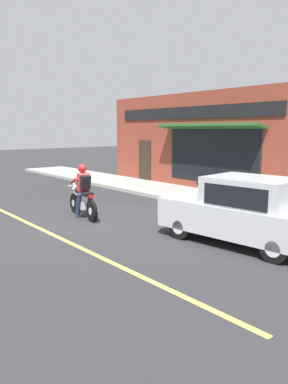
{
  "coord_description": "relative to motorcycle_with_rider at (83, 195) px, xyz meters",
  "views": [
    {
      "loc": [
        -5.86,
        -9.26,
        2.63
      ],
      "look_at": [
        0.55,
        -1.53,
        0.95
      ],
      "focal_mm": 35.0,
      "sensor_mm": 36.0,
      "label": 1
    }
  ],
  "objects": [
    {
      "name": "ground_plane",
      "position": [
        0.19,
        -0.47,
        -0.68
      ],
      "size": [
        80.0,
        80.0,
        0.0
      ],
      "primitive_type": "plane",
      "color": "#2B2B2D"
    },
    {
      "name": "sidewalk_curb",
      "position": [
        5.0,
        2.53,
        -0.61
      ],
      "size": [
        2.6,
        22.0,
        0.14
      ],
      "primitive_type": "cube",
      "color": "#9E9B93",
      "rests_on": "ground"
    },
    {
      "name": "lane_stripe",
      "position": [
        -1.61,
        2.53,
        -0.67
      ],
      "size": [
        0.12,
        19.8,
        0.01
      ],
      "primitive_type": "cube",
      "color": "#D1C64C",
      "rests_on": "ground"
    },
    {
      "name": "storefront_building",
      "position": [
        6.53,
        1.63,
        1.43
      ],
      "size": [
        1.25,
        10.67,
        4.2
      ],
      "color": "brown",
      "rests_on": "ground"
    },
    {
      "name": "motorcycle_with_rider",
      "position": [
        0.0,
        0.0,
        0.0
      ],
      "size": [
        0.65,
        2.01,
        1.62
      ],
      "color": "black",
      "rests_on": "ground"
    },
    {
      "name": "car_hatchback",
      "position": [
        1.49,
        -4.69,
        0.09
      ],
      "size": [
        2.02,
        3.93,
        1.57
      ],
      "color": "black",
      "rests_on": "ground"
    },
    {
      "name": "trash_bin",
      "position": [
        4.51,
        -3.12,
        -0.04
      ],
      "size": [
        0.56,
        0.56,
        0.98
      ],
      "color": "#514C47",
      "rests_on": "sidewalk_curb"
    },
    {
      "name": "traffic_cone",
      "position": [
        5.72,
        -0.32,
        -0.25
      ],
      "size": [
        0.36,
        0.36,
        0.6
      ],
      "color": "black",
      "rests_on": "sidewalk_curb"
    }
  ]
}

